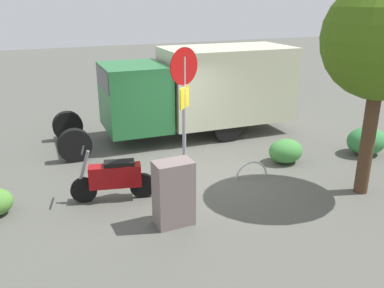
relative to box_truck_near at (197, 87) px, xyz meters
The scene contains 9 objects.
ground_plane 3.45m from the box_truck_near, 65.39° to the left, with size 60.00×60.00×0.00m, color #51524A.
box_truck_near is the anchor object (origin of this frame).
motorcycle 5.01m from the box_truck_near, 44.13° to the left, with size 1.78×0.71×1.20m.
stop_sign 4.39m from the box_truck_near, 61.66° to the left, with size 0.71×0.33×3.24m.
street_tree 5.84m from the box_truck_near, 107.27° to the left, with size 2.47×2.47×4.61m.
utility_cabinet 5.66m from the box_truck_near, 60.71° to the left, with size 0.73×0.47×1.29m, color slate.
bike_rack_hoop 3.93m from the box_truck_near, 86.98° to the left, with size 0.85×0.85×0.05m, color #B7B7BC.
shrub_near_sign 5.17m from the box_truck_near, 135.33° to the left, with size 1.14×0.93×0.78m, color #31773D.
shrub_by_tree 3.56m from the box_truck_near, 109.95° to the left, with size 0.93×0.76×0.64m, color #3F843C.
Camera 1 is at (3.98, 8.63, 4.15)m, focal length 38.35 mm.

